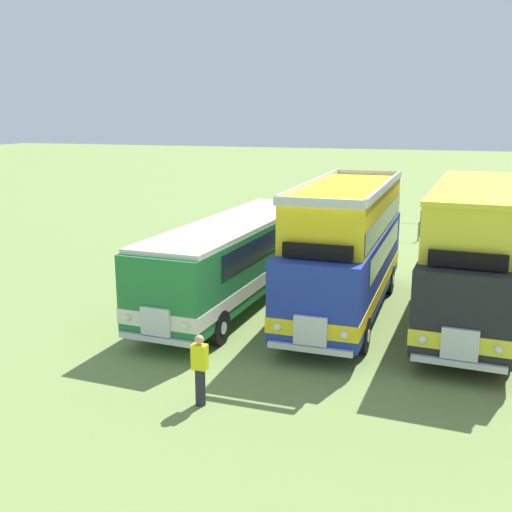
{
  "coord_description": "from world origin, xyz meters",
  "views": [
    {
      "loc": [
        -2.66,
        -19.62,
        6.62
      ],
      "look_at": [
        -9.12,
        -0.13,
        1.76
      ],
      "focal_mm": 42.04,
      "sensor_mm": 36.0,
      "label": 1
    }
  ],
  "objects_px": {
    "bus_second_in_row": "(347,246)",
    "marshal_person": "(200,370)",
    "bus_first_in_row": "(237,254)",
    "bus_third_in_row": "(472,248)"
  },
  "relations": [
    {
      "from": "bus_first_in_row",
      "to": "bus_third_in_row",
      "type": "relative_size",
      "value": 1.13
    },
    {
      "from": "bus_first_in_row",
      "to": "marshal_person",
      "type": "relative_size",
      "value": 6.71
    },
    {
      "from": "bus_third_in_row",
      "to": "marshal_person",
      "type": "xyz_separation_m",
      "value": [
        -5.96,
        -8.08,
        -1.58
      ]
    },
    {
      "from": "bus_second_in_row",
      "to": "bus_third_in_row",
      "type": "xyz_separation_m",
      "value": [
        3.95,
        0.38,
        0.11
      ]
    },
    {
      "from": "bus_third_in_row",
      "to": "bus_first_in_row",
      "type": "bearing_deg",
      "value": -178.14
    },
    {
      "from": "bus_first_in_row",
      "to": "marshal_person",
      "type": "xyz_separation_m",
      "value": [
        1.93,
        -7.83,
        -0.87
      ]
    },
    {
      "from": "bus_first_in_row",
      "to": "bus_third_in_row",
      "type": "distance_m",
      "value": 7.93
    },
    {
      "from": "bus_first_in_row",
      "to": "bus_third_in_row",
      "type": "height_order",
      "value": "bus_third_in_row"
    },
    {
      "from": "marshal_person",
      "to": "bus_first_in_row",
      "type": "bearing_deg",
      "value": 103.88
    },
    {
      "from": "bus_second_in_row",
      "to": "marshal_person",
      "type": "bearing_deg",
      "value": -104.63
    }
  ]
}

